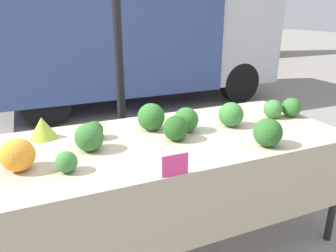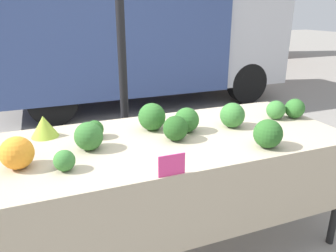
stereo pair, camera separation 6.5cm
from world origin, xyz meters
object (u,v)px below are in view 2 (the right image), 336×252
object	(u,v)px
orange_cauliflower	(17,153)
price_sign	(172,165)
parked_truck	(133,22)
produce_crate	(316,171)

from	to	relation	value
orange_cauliflower	price_sign	size ratio (longest dim) A/B	1.21
parked_truck	orange_cauliflower	world-z (taller)	parked_truck
orange_cauliflower	price_sign	distance (m)	0.81
produce_crate	orange_cauliflower	bearing A→B (deg)	-172.00
orange_cauliflower	parked_truck	bearing A→B (deg)	66.16
price_sign	produce_crate	distance (m)	2.04
parked_truck	orange_cauliflower	distance (m)	4.35
price_sign	produce_crate	size ratio (longest dim) A/B	0.32
parked_truck	produce_crate	xyz separation A→B (m)	(0.74, -3.60, -1.24)
parked_truck	price_sign	world-z (taller)	parked_truck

